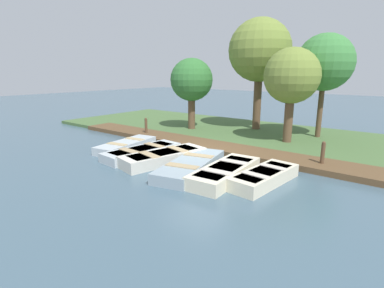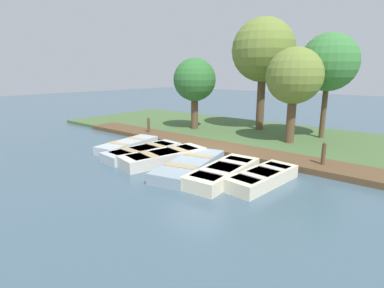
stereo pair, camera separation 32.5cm
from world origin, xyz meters
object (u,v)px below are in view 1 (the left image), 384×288
mooring_post_far (323,155)px  rowboat_2 (164,157)px  park_tree_left (260,51)px  rowboat_4 (225,172)px  rowboat_5 (264,177)px  rowboat_0 (126,145)px  rowboat_1 (142,152)px  park_tree_far_left (192,81)px  rowboat_3 (191,165)px  park_tree_right (325,63)px  mooring_post_near (146,127)px  park_tree_center (292,77)px

mooring_post_far → rowboat_2: bearing=-60.0°
mooring_post_far → park_tree_left: 7.80m
rowboat_4 → rowboat_5: rowboat_4 is taller
rowboat_0 → rowboat_5: size_ratio=1.12×
mooring_post_far → rowboat_1: bearing=-66.0°
rowboat_5 → park_tree_far_left: park_tree_far_left is taller
rowboat_3 → rowboat_2: bearing=-108.5°
rowboat_4 → park_tree_left: park_tree_left is taller
rowboat_2 → park_tree_far_left: bearing=-139.0°
rowboat_1 → park_tree_right: (-7.39, 4.72, 3.55)m
mooring_post_near → park_tree_center: 7.54m
rowboat_5 → park_tree_left: 9.21m
rowboat_3 → mooring_post_far: (-2.96, 3.51, 0.32)m
mooring_post_near → park_tree_far_left: size_ratio=0.25×
mooring_post_near → park_tree_right: bearing=122.2°
rowboat_0 → rowboat_1: (0.35, 1.39, 0.00)m
rowboat_1 → rowboat_5: size_ratio=1.21×
park_tree_center → mooring_post_near: bearing=-68.1°
park_tree_right → park_tree_center: bearing=-21.9°
rowboat_3 → park_tree_center: size_ratio=0.86×
mooring_post_near → park_tree_left: bearing=139.8°
mooring_post_far → park_tree_center: 4.34m
mooring_post_near → park_tree_center: (-2.64, 6.57, 2.61)m
rowboat_3 → mooring_post_near: (-2.96, -5.31, 0.32)m
rowboat_3 → park_tree_far_left: size_ratio=0.93×
rowboat_4 → park_tree_far_left: park_tree_far_left is taller
rowboat_4 → park_tree_center: size_ratio=0.73×
park_tree_left → mooring_post_near: bearing=-40.2°
rowboat_4 → mooring_post_near: bearing=-117.7°
rowboat_0 → park_tree_center: (-5.04, 5.31, 2.93)m
rowboat_2 → rowboat_3: size_ratio=0.93×
rowboat_3 → mooring_post_far: size_ratio=3.76×
rowboat_0 → park_tree_center: size_ratio=0.71×
rowboat_0 → rowboat_1: same height
park_tree_left → park_tree_right: size_ratio=1.20×
rowboat_0 → rowboat_4: size_ratio=0.97×
park_tree_left → rowboat_1: bearing=-10.1°
park_tree_far_left → mooring_post_near: bearing=-22.5°
rowboat_5 → park_tree_center: park_tree_center is taller
rowboat_5 → park_tree_center: size_ratio=0.64×
park_tree_center → rowboat_1: bearing=-36.0°
park_tree_center → park_tree_right: (-2.00, 0.80, 0.62)m
rowboat_3 → rowboat_5: size_ratio=1.35×
rowboat_3 → park_tree_far_left: (-5.49, -4.25, 2.67)m
rowboat_1 → park_tree_far_left: bearing=-158.0°
rowboat_0 → rowboat_5: rowboat_5 is taller
park_tree_far_left → park_tree_right: bearing=108.4°
rowboat_1 → park_tree_center: size_ratio=0.77×
rowboat_1 → park_tree_right: park_tree_right is taller
rowboat_1 → rowboat_2: rowboat_2 is taller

